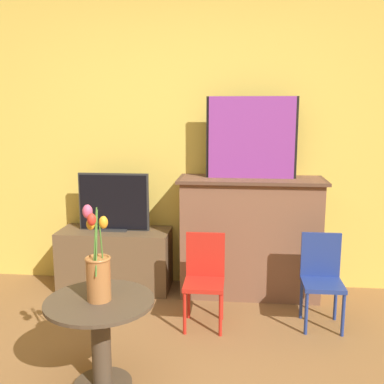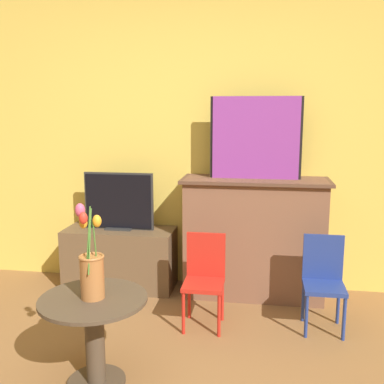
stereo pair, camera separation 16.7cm
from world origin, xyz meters
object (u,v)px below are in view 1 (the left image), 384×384
at_px(tv_monitor, 114,203).
at_px(chair_red, 205,275).
at_px(chair_blue, 322,275).
at_px(vase_tulips, 98,271).
at_px(painting, 251,138).

relative_size(tv_monitor, chair_red, 0.91).
xyz_separation_m(chair_blue, vase_tulips, (-1.35, -0.91, 0.32)).
xyz_separation_m(painting, tv_monitor, (-1.15, -0.01, -0.56)).
height_order(tv_monitor, chair_red, tv_monitor).
bearing_deg(vase_tulips, painting, 59.47).
height_order(painting, chair_blue, painting).
bearing_deg(tv_monitor, chair_blue, -16.90).
height_order(painting, chair_red, painting).
xyz_separation_m(tv_monitor, chair_red, (0.82, -0.59, -0.39)).
distance_m(tv_monitor, chair_red, 1.08).
height_order(painting, tv_monitor, painting).
bearing_deg(chair_red, chair_blue, 5.62).
xyz_separation_m(chair_red, vase_tulips, (-0.51, -0.83, 0.32)).
relative_size(chair_blue, vase_tulips, 1.21).
bearing_deg(vase_tulips, chair_red, 58.26).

